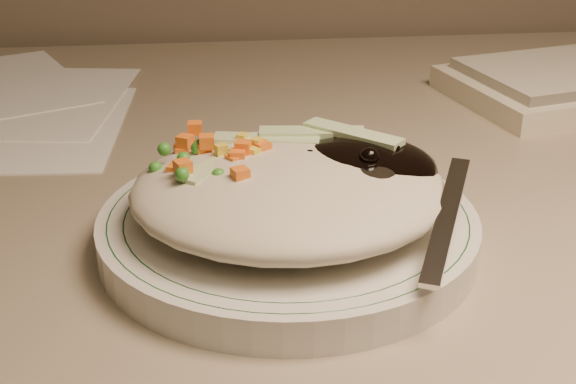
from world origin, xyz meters
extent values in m
cube|color=gray|center=(0.00, 1.38, 0.72)|extent=(1.40, 0.70, 0.04)
cylinder|color=silver|center=(-0.08, 1.22, 0.75)|extent=(0.24, 0.24, 0.02)
torus|color=#144723|center=(-0.08, 1.22, 0.76)|extent=(0.22, 0.22, 0.00)
torus|color=#144723|center=(-0.08, 1.22, 0.76)|extent=(0.20, 0.20, 0.00)
ellipsoid|color=#B4A992|center=(-0.08, 1.21, 0.78)|extent=(0.19, 0.18, 0.04)
ellipsoid|color=black|center=(-0.04, 1.23, 0.79)|extent=(0.10, 0.09, 0.03)
ellipsoid|color=orange|center=(-0.13, 1.23, 0.78)|extent=(0.08, 0.08, 0.02)
sphere|color=black|center=(-0.07, 1.23, 0.79)|extent=(0.01, 0.01, 0.01)
sphere|color=black|center=(-0.04, 1.23, 0.79)|extent=(0.01, 0.01, 0.01)
sphere|color=black|center=(-0.02, 1.23, 0.80)|extent=(0.01, 0.01, 0.01)
sphere|color=black|center=(-0.03, 1.24, 0.79)|extent=(0.01, 0.01, 0.01)
sphere|color=black|center=(-0.04, 1.21, 0.80)|extent=(0.01, 0.01, 0.01)
sphere|color=black|center=(-0.04, 1.23, 0.79)|extent=(0.01, 0.01, 0.01)
sphere|color=black|center=(-0.03, 1.24, 0.79)|extent=(0.01, 0.01, 0.01)
cube|color=orange|center=(-0.13, 1.24, 0.80)|extent=(0.01, 0.01, 0.01)
cube|color=orange|center=(-0.12, 1.22, 0.79)|extent=(0.01, 0.01, 0.01)
cube|color=orange|center=(-0.15, 1.25, 0.80)|extent=(0.01, 0.01, 0.01)
cube|color=orange|center=(-0.11, 1.23, 0.80)|extent=(0.01, 0.01, 0.01)
cube|color=orange|center=(-0.11, 1.22, 0.80)|extent=(0.01, 0.01, 0.01)
cube|color=orange|center=(-0.15, 1.26, 0.79)|extent=(0.01, 0.01, 0.01)
cube|color=orange|center=(-0.14, 1.24, 0.80)|extent=(0.01, 0.01, 0.01)
cube|color=orange|center=(-0.12, 1.22, 0.80)|extent=(0.01, 0.01, 0.01)
cube|color=orange|center=(-0.10, 1.23, 0.80)|extent=(0.01, 0.01, 0.01)
cube|color=orange|center=(-0.14, 1.26, 0.80)|extent=(0.01, 0.01, 0.01)
cube|color=orange|center=(-0.15, 1.21, 0.80)|extent=(0.01, 0.01, 0.01)
cube|color=orange|center=(-0.11, 1.19, 0.80)|extent=(0.01, 0.01, 0.01)
cube|color=orange|center=(-0.15, 1.22, 0.79)|extent=(0.01, 0.01, 0.01)
cube|color=orange|center=(-0.15, 1.25, 0.79)|extent=(0.01, 0.01, 0.01)
sphere|color=#388C28|center=(-0.12, 1.23, 0.80)|extent=(0.01, 0.01, 0.01)
sphere|color=#388C28|center=(-0.15, 1.20, 0.80)|extent=(0.01, 0.01, 0.01)
sphere|color=#388C28|center=(-0.15, 1.23, 0.80)|extent=(0.01, 0.01, 0.01)
sphere|color=#388C28|center=(-0.16, 1.23, 0.80)|extent=(0.01, 0.01, 0.01)
sphere|color=#388C28|center=(-0.12, 1.24, 0.79)|extent=(0.01, 0.01, 0.01)
sphere|color=#388C28|center=(-0.11, 1.21, 0.79)|extent=(0.01, 0.01, 0.01)
sphere|color=#388C28|center=(-0.13, 1.23, 0.79)|extent=(0.01, 0.01, 0.01)
sphere|color=#388C28|center=(-0.14, 1.21, 0.79)|extent=(0.01, 0.01, 0.01)
sphere|color=#388C28|center=(-0.16, 1.23, 0.79)|extent=(0.01, 0.01, 0.01)
sphere|color=#388C28|center=(-0.14, 1.24, 0.80)|extent=(0.01, 0.01, 0.01)
sphere|color=#388C28|center=(-0.14, 1.24, 0.80)|extent=(0.01, 0.01, 0.01)
sphere|color=#388C28|center=(-0.15, 1.22, 0.79)|extent=(0.01, 0.01, 0.01)
sphere|color=#388C28|center=(-0.13, 1.20, 0.80)|extent=(0.01, 0.01, 0.01)
sphere|color=#388C28|center=(-0.09, 1.25, 0.79)|extent=(0.01, 0.01, 0.01)
cube|color=yellow|center=(-0.12, 1.24, 0.79)|extent=(0.01, 0.01, 0.01)
cube|color=yellow|center=(-0.10, 1.23, 0.80)|extent=(0.01, 0.01, 0.01)
cube|color=yellow|center=(-0.13, 1.24, 0.79)|extent=(0.01, 0.01, 0.01)
cube|color=yellow|center=(-0.12, 1.23, 0.80)|extent=(0.01, 0.01, 0.01)
cube|color=yellow|center=(-0.13, 1.23, 0.79)|extent=(0.01, 0.01, 0.01)
cube|color=yellow|center=(-0.10, 1.24, 0.80)|extent=(0.01, 0.01, 0.01)
cube|color=yellow|center=(-0.11, 1.25, 0.80)|extent=(0.01, 0.01, 0.01)
cube|color=yellow|center=(-0.12, 1.22, 0.79)|extent=(0.01, 0.01, 0.01)
cube|color=#B2D18C|center=(-0.09, 1.25, 0.80)|extent=(0.07, 0.03, 0.00)
cube|color=#B2D18C|center=(-0.06, 1.26, 0.80)|extent=(0.07, 0.02, 0.00)
cube|color=#B2D18C|center=(-0.12, 1.22, 0.80)|extent=(0.05, 0.06, 0.00)
cube|color=#B2D18C|center=(-0.04, 1.25, 0.80)|extent=(0.06, 0.06, 0.00)
ellipsoid|color=silver|center=(-0.04, 1.21, 0.79)|extent=(0.05, 0.06, 0.01)
cube|color=silver|center=(0.00, 1.16, 0.78)|extent=(0.06, 0.11, 0.03)
camera|label=1|loc=(-0.13, 0.78, 0.98)|focal=50.00mm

